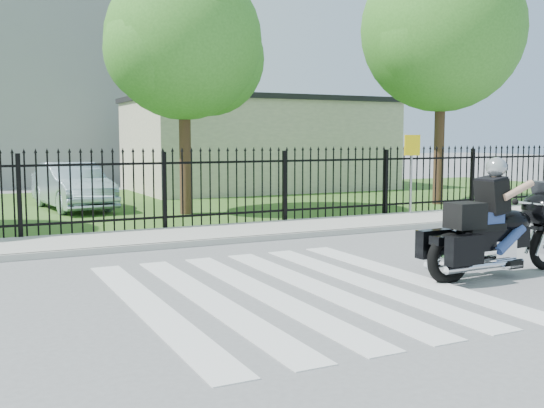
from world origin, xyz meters
name	(u,v)px	position (x,y,z in m)	size (l,w,h in m)	color
ground	(292,291)	(0.00, 0.00, 0.00)	(120.00, 120.00, 0.00)	slate
crosswalk	(292,290)	(0.00, 0.00, 0.01)	(5.00, 5.50, 0.01)	silver
sidewalk	(179,236)	(0.00, 5.00, 0.06)	(40.00, 2.00, 0.12)	#ADAAA3
curb	(195,243)	(0.00, 4.00, 0.06)	(40.00, 0.12, 0.12)	#ADAAA3
grass_strip	(108,206)	(0.00, 12.00, 0.01)	(40.00, 12.00, 0.02)	#315C1F
iron_fence	(164,192)	(0.00, 6.00, 0.90)	(26.00, 0.04, 1.80)	black
tree_mid	(184,42)	(1.50, 9.00, 4.67)	(4.20, 4.20, 6.78)	#382316
tree_right	(442,31)	(9.50, 8.00, 5.39)	(5.00, 5.00, 7.90)	#382316
building_low	(259,146)	(7.00, 16.00, 1.75)	(10.00, 6.00, 3.50)	beige
building_low_roof	(259,101)	(7.00, 16.00, 3.60)	(10.20, 6.20, 0.20)	black
motorcycle_rider	(497,227)	(3.25, -0.54, 0.76)	(2.81, 0.83, 1.86)	black
parked_car	(73,186)	(-1.10, 11.51, 0.70)	(1.45, 4.15, 1.37)	#9FB7C9
traffic_sign	(412,157)	(6.59, 5.69, 1.59)	(0.45, 0.10, 2.06)	gray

